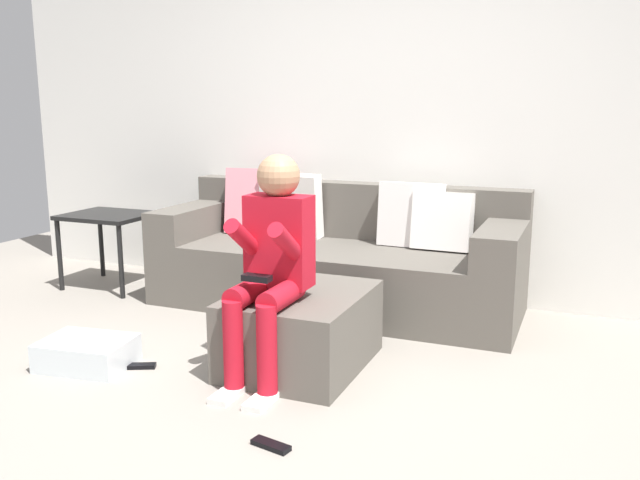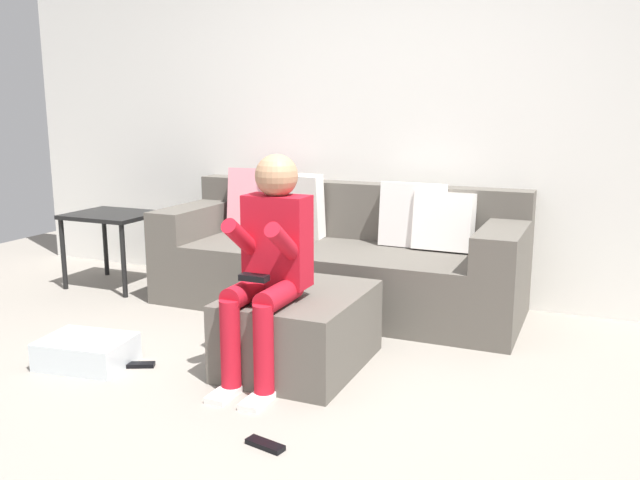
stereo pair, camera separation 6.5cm
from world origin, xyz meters
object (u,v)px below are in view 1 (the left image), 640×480
at_px(ottoman, 301,329).
at_px(remote_by_storage_bin, 141,366).
at_px(storage_bin, 87,353).
at_px(side_table, 109,224).
at_px(remote_near_ottoman, 271,445).
at_px(person_seated, 271,255).
at_px(couch_sectional, 338,259).

height_order(ottoman, remote_by_storage_bin, ottoman).
height_order(storage_bin, side_table, side_table).
bearing_deg(side_table, ottoman, -24.12).
relative_size(storage_bin, remote_by_storage_bin, 3.01).
distance_m(ottoman, remote_near_ottoman, 0.90).
distance_m(person_seated, remote_near_ottoman, 0.96).
bearing_deg(remote_by_storage_bin, remote_near_ottoman, -51.12).
distance_m(ottoman, person_seated, 0.48).
xyz_separation_m(couch_sectional, person_seated, (0.14, -1.30, 0.31)).
xyz_separation_m(storage_bin, side_table, (-0.93, 1.34, 0.41)).
bearing_deg(side_table, person_seated, -29.52).
bearing_deg(person_seated, storage_bin, -165.29).
distance_m(storage_bin, remote_by_storage_bin, 0.30).
bearing_deg(remote_by_storage_bin, person_seated, -11.95).
height_order(couch_sectional, side_table, couch_sectional).
bearing_deg(couch_sectional, side_table, -172.86).
relative_size(couch_sectional, remote_near_ottoman, 14.40).
bearing_deg(ottoman, person_seated, -110.54).
relative_size(ottoman, remote_by_storage_bin, 5.39).
bearing_deg(remote_near_ottoman, couch_sectional, 114.98).
relative_size(person_seated, side_table, 1.82).
bearing_deg(ottoman, remote_near_ottoman, -74.19).
height_order(couch_sectional, storage_bin, couch_sectional).
distance_m(couch_sectional, side_table, 1.78).
relative_size(ottoman, remote_near_ottoman, 4.79).
bearing_deg(ottoman, couch_sectional, 101.07).
height_order(couch_sectional, remote_near_ottoman, couch_sectional).
distance_m(couch_sectional, person_seated, 1.35).
bearing_deg(couch_sectional, ottoman, -78.93).
height_order(storage_bin, remote_near_ottoman, storage_bin).
xyz_separation_m(person_seated, remote_near_ottoman, (0.31, -0.65, -0.63)).
bearing_deg(remote_by_storage_bin, ottoman, -0.31).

